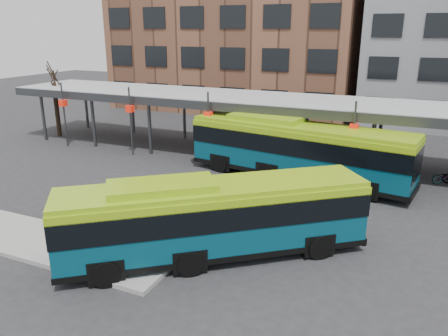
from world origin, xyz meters
TOP-DOWN VIEW (x-y plane):
  - ground at (0.00, 0.00)m, footprint 120.00×120.00m
  - boarding_island at (-5.50, -3.00)m, footprint 14.00×3.00m
  - canopy at (-0.06, 12.87)m, footprint 40.00×6.53m
  - tree at (-18.00, 12.00)m, footprint 1.64×1.64m
  - building_brick at (-10.00, 32.00)m, footprint 26.00×14.00m
  - bus_front at (2.45, -1.04)m, footprint 10.81×9.26m
  - bus_rear at (2.94, 9.36)m, footprint 13.40×4.70m

SIDE VIEW (x-z plane):
  - ground at x=0.00m, z-range 0.00..0.00m
  - boarding_island at x=-5.50m, z-range 0.00..0.18m
  - bus_front at x=2.45m, z-range 0.07..3.32m
  - bus_rear at x=2.94m, z-range 0.07..3.70m
  - tree at x=-18.00m, z-range -0.36..5.23m
  - canopy at x=-0.06m, z-range 1.51..6.31m
  - building_brick at x=-10.00m, z-range 0.00..22.00m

